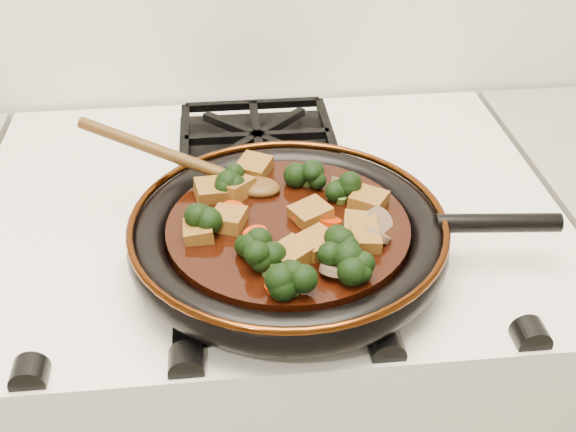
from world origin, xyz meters
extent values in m
cube|color=white|center=(0.00, 1.69, 0.45)|extent=(0.76, 0.60, 0.90)
cylinder|color=black|center=(0.02, 1.56, 0.93)|extent=(0.33, 0.33, 0.01)
torus|color=black|center=(0.02, 1.56, 0.94)|extent=(0.36, 0.36, 0.04)
torus|color=#47200A|center=(0.02, 1.56, 0.96)|extent=(0.36, 0.36, 0.01)
cylinder|color=black|center=(0.25, 1.54, 0.96)|extent=(0.14, 0.03, 0.02)
cylinder|color=black|center=(0.02, 1.56, 0.95)|extent=(0.27, 0.27, 0.02)
cube|color=brown|center=(0.09, 1.53, 0.97)|extent=(0.04, 0.04, 0.02)
cube|color=brown|center=(0.01, 1.49, 0.97)|extent=(0.05, 0.05, 0.02)
cube|color=brown|center=(0.04, 1.51, 0.97)|extent=(0.05, 0.05, 0.02)
cube|color=brown|center=(-0.01, 1.67, 0.97)|extent=(0.05, 0.05, 0.02)
cube|color=brown|center=(0.04, 1.56, 0.97)|extent=(0.05, 0.05, 0.02)
cube|color=brown|center=(-0.08, 1.54, 0.97)|extent=(0.03, 0.04, 0.02)
cube|color=brown|center=(-0.04, 1.63, 0.97)|extent=(0.06, 0.06, 0.03)
cube|color=brown|center=(0.09, 1.51, 0.97)|extent=(0.03, 0.04, 0.02)
cube|color=brown|center=(-0.05, 1.56, 0.97)|extent=(0.05, 0.05, 0.02)
cube|color=brown|center=(0.11, 1.58, 0.97)|extent=(0.05, 0.05, 0.02)
cube|color=brown|center=(-0.07, 1.62, 0.97)|extent=(0.04, 0.04, 0.03)
cylinder|color=red|center=(-0.02, 1.53, 0.96)|extent=(0.03, 0.03, 0.01)
cylinder|color=red|center=(0.06, 1.55, 0.96)|extent=(0.03, 0.03, 0.02)
cylinder|color=red|center=(0.00, 1.45, 0.96)|extent=(0.03, 0.03, 0.02)
cylinder|color=red|center=(0.03, 1.56, 0.96)|extent=(0.03, 0.03, 0.02)
cylinder|color=red|center=(-0.04, 1.58, 0.96)|extent=(0.03, 0.03, 0.02)
cylinder|color=brown|center=(0.09, 1.63, 0.97)|extent=(0.04, 0.04, 0.02)
cylinder|color=brown|center=(0.05, 1.47, 0.97)|extent=(0.04, 0.04, 0.02)
cylinder|color=brown|center=(0.12, 1.54, 0.97)|extent=(0.04, 0.04, 0.03)
cylinder|color=brown|center=(0.11, 1.52, 0.97)|extent=(0.04, 0.04, 0.03)
ellipsoid|color=#4B2F10|center=(-0.01, 1.63, 0.96)|extent=(0.07, 0.06, 0.02)
cylinder|color=#4B2F10|center=(-0.12, 1.67, 0.99)|extent=(0.02, 0.02, 0.23)
camera|label=1|loc=(-0.05, 0.91, 1.43)|focal=45.00mm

